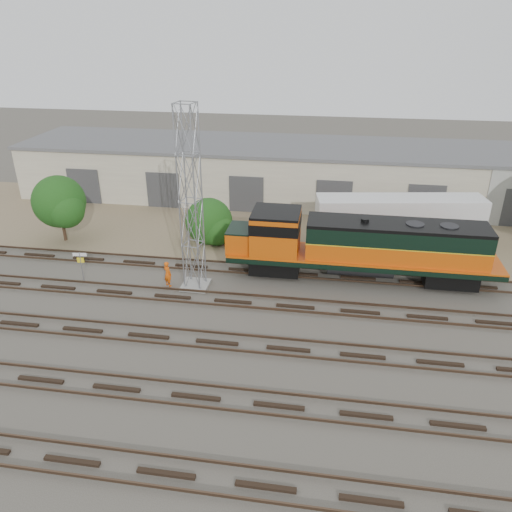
# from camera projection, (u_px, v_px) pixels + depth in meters

# --- Properties ---
(ground) EXTENTS (140.00, 140.00, 0.00)m
(ground) POSITION_uv_depth(u_px,v_px,m) (293.00, 320.00, 29.98)
(ground) COLOR #47423A
(ground) RESTS_ON ground
(dirt_strip) EXTENTS (80.00, 16.00, 0.02)m
(dirt_strip) POSITION_uv_depth(u_px,v_px,m) (309.00, 227.00, 43.35)
(dirt_strip) COLOR #726047
(dirt_strip) RESTS_ON ground
(tracks) EXTENTS (80.00, 20.40, 0.28)m
(tracks) POSITION_uv_depth(u_px,v_px,m) (288.00, 349.00, 27.27)
(tracks) COLOR black
(tracks) RESTS_ON ground
(warehouse) EXTENTS (58.40, 10.40, 5.30)m
(warehouse) POSITION_uv_depth(u_px,v_px,m) (315.00, 172.00, 49.31)
(warehouse) COLOR beige
(warehouse) RESTS_ON ground
(locomotive) EXTENTS (18.34, 3.22, 4.41)m
(locomotive) POSITION_uv_depth(u_px,v_px,m) (357.00, 246.00, 33.72)
(locomotive) COLOR black
(locomotive) RESTS_ON tracks
(signal_tower) EXTENTS (1.78, 1.78, 12.05)m
(signal_tower) POSITION_uv_depth(u_px,v_px,m) (191.00, 204.00, 31.29)
(signal_tower) COLOR gray
(signal_tower) RESTS_ON ground
(sign_post) EXTENTS (0.94, 0.16, 2.29)m
(sign_post) POSITION_uv_depth(u_px,v_px,m) (81.00, 262.00, 33.59)
(sign_post) COLOR gray
(sign_post) RESTS_ON ground
(worker) EXTENTS (0.78, 0.72, 1.80)m
(worker) POSITION_uv_depth(u_px,v_px,m) (168.00, 274.00, 33.51)
(worker) COLOR #E2540C
(worker) RESTS_ON ground
(semi_trailer) EXTENTS (13.14, 4.59, 3.97)m
(semi_trailer) POSITION_uv_depth(u_px,v_px,m) (403.00, 216.00, 38.94)
(semi_trailer) COLOR silver
(semi_trailer) RESTS_ON ground
(tree_west) EXTENTS (4.34, 4.14, 5.41)m
(tree_west) POSITION_uv_depth(u_px,v_px,m) (61.00, 204.00, 39.25)
(tree_west) COLOR #382619
(tree_west) RESTS_ON ground
(tree_mid) EXTENTS (3.99, 3.80, 3.80)m
(tree_mid) POSITION_uv_depth(u_px,v_px,m) (211.00, 223.00, 39.93)
(tree_mid) COLOR #382619
(tree_mid) RESTS_ON ground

